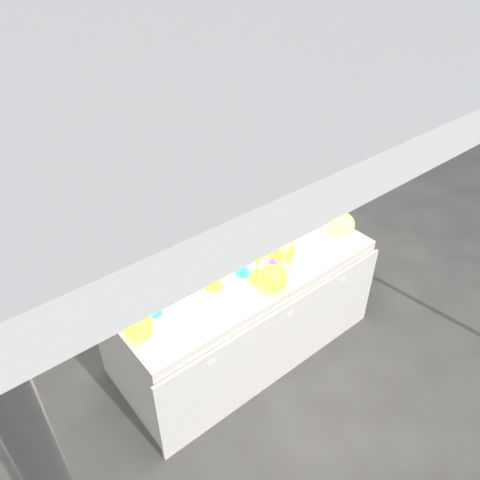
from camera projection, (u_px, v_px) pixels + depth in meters
ground at (240, 342)px, 3.50m from camera, size 80.00×80.00×0.00m
display_table at (241, 307)px, 3.27m from camera, size 1.84×0.83×0.75m
cardboard_box_closed at (138, 208)px, 4.66m from camera, size 0.56×0.42×0.39m
cardboard_box_flat at (134, 177)px, 5.52m from camera, size 0.85×0.78×0.06m
bottle_0 at (100, 285)px, 2.68m from camera, size 0.10×0.10×0.29m
bottle_1 at (151, 252)px, 2.86m from camera, size 0.10×0.10×0.37m
bottle_2 at (159, 265)px, 2.74m from camera, size 0.10×0.10×0.39m
bottle_3 at (183, 248)px, 2.94m from camera, size 0.11×0.11×0.32m
bottle_4 at (102, 285)px, 2.64m from camera, size 0.10×0.10×0.34m
bottle_5 at (112, 293)px, 2.54m from camera, size 0.09×0.09×0.40m
bottle_6 at (170, 267)px, 2.79m from camera, size 0.10×0.10×0.30m
bottle_7 at (208, 232)px, 3.04m from camera, size 0.10×0.10×0.37m
decanter_0 at (136, 317)px, 2.48m from camera, size 0.13×0.13×0.28m
decanter_2 at (147, 295)px, 2.62m from camera, size 0.14×0.14×0.28m
hourglass_0 at (213, 272)px, 2.81m from camera, size 0.14×0.14×0.24m
hourglass_1 at (275, 255)px, 2.99m from camera, size 0.11×0.11×0.19m
hourglass_2 at (284, 257)px, 2.92m from camera, size 0.14×0.14×0.24m
hourglass_3 at (177, 269)px, 2.84m from camera, size 0.13×0.13×0.22m
hourglass_4 at (257, 267)px, 2.87m from camera, size 0.11×0.11×0.21m
hourglass_5 at (243, 260)px, 2.92m from camera, size 0.14×0.14×0.21m
globe_0 at (273, 279)px, 2.83m from camera, size 0.23×0.23×0.15m
globe_1 at (342, 225)px, 3.30m from camera, size 0.23×0.23×0.14m
globe_2 at (281, 252)px, 3.05m from camera, size 0.23×0.23×0.15m
globe_3 at (297, 221)px, 3.36m from camera, size 0.18×0.18×0.12m
lampshade_0 at (191, 256)px, 2.92m from camera, size 0.26×0.26×0.26m
lampshade_1 at (190, 240)px, 3.05m from camera, size 0.29×0.29×0.27m
lampshade_2 at (257, 215)px, 3.27m from camera, size 0.30×0.30×0.29m
lampshade_3 at (307, 202)px, 3.46m from camera, size 0.23×0.23×0.24m
bottle_8 at (261, 198)px, 3.44m from camera, size 0.09×0.09×0.31m
bottle_9 at (307, 202)px, 3.45m from camera, size 0.07×0.07×0.25m
bottle_10 at (281, 213)px, 3.32m from camera, size 0.06×0.06×0.25m
bottle_11 at (300, 213)px, 3.28m from camera, size 0.09×0.09×0.30m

